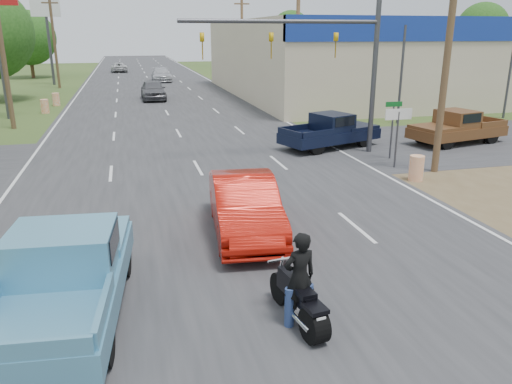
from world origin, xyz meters
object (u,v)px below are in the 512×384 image
object	(u,v)px
rider	(299,282)
distant_car_grey	(153,90)
motorcycle	(300,303)
distant_car_white	(119,67)
distant_car_silver	(161,75)
brown_pickup	(456,127)
navy_pickup	(332,130)
blue_pickup	(66,272)
red_convertible	(245,206)

from	to	relation	value
rider	distant_car_grey	world-z (taller)	rider
motorcycle	distant_car_white	xyz separation A→B (m)	(-3.81, 70.22, 0.17)
motorcycle	rider	size ratio (longest dim) A/B	1.19
motorcycle	distant_car_grey	distance (m)	36.28
distant_car_silver	distant_car_white	distance (m)	17.41
distant_car_grey	distant_car_white	world-z (taller)	distant_car_grey
distant_car_grey	distant_car_silver	size ratio (longest dim) A/B	0.91
rider	brown_pickup	size ratio (longest dim) A/B	0.34
navy_pickup	blue_pickup	bearing A→B (deg)	-59.44
red_convertible	navy_pickup	xyz separation A→B (m)	(6.83, 10.00, 0.04)
red_convertible	navy_pickup	distance (m)	12.11
motorcycle	red_convertible	bearing A→B (deg)	80.93
motorcycle	distant_car_white	world-z (taller)	distant_car_white
navy_pickup	distant_car_silver	world-z (taller)	navy_pickup
distant_car_grey	distant_car_silver	world-z (taller)	distant_car_grey
rider	distant_car_white	distance (m)	70.27
blue_pickup	distant_car_silver	distance (m)	52.23
motorcycle	navy_pickup	size ratio (longest dim) A/B	0.40
motorcycle	navy_pickup	xyz separation A→B (m)	(6.86, 14.90, 0.37)
distant_car_silver	distant_car_white	xyz separation A→B (m)	(-5.00, 16.67, -0.12)
red_convertible	blue_pickup	bearing A→B (deg)	-137.97
red_convertible	rider	world-z (taller)	rider
brown_pickup	distant_car_white	size ratio (longest dim) A/B	1.15
motorcycle	brown_pickup	world-z (taller)	brown_pickup
navy_pickup	distant_car_grey	bearing A→B (deg)	-179.45
distant_car_white	navy_pickup	bearing A→B (deg)	97.77
blue_pickup	distant_car_white	bearing A→B (deg)	95.22
red_convertible	distant_car_silver	bearing A→B (deg)	94.38
red_convertible	rider	distance (m)	4.85
red_convertible	distant_car_grey	world-z (taller)	distant_car_grey
brown_pickup	distant_car_silver	world-z (taller)	brown_pickup
motorcycle	distant_car_grey	world-z (taller)	distant_car_grey
motorcycle	distant_car_silver	world-z (taller)	distant_car_silver
navy_pickup	brown_pickup	distance (m)	6.62
motorcycle	distant_car_grey	size ratio (longest dim) A/B	0.45
rider	distant_car_grey	distance (m)	36.22
red_convertible	motorcycle	size ratio (longest dim) A/B	2.26
motorcycle	distant_car_silver	xyz separation A→B (m)	(1.19, 53.55, 0.29)
distant_car_grey	brown_pickup	bearing A→B (deg)	-57.88
navy_pickup	distant_car_grey	distance (m)	22.69
blue_pickup	navy_pickup	world-z (taller)	blue_pickup
brown_pickup	distant_car_white	bearing A→B (deg)	5.22
navy_pickup	distant_car_grey	xyz separation A→B (m)	(-7.62, 21.37, -0.02)
red_convertible	blue_pickup	xyz separation A→B (m)	(-4.47, -3.28, 0.12)
red_convertible	motorcycle	distance (m)	4.91
motorcycle	blue_pickup	xyz separation A→B (m)	(-4.43, 1.62, 0.44)
rider	blue_pickup	xyz separation A→B (m)	(-4.42, 1.56, 0.01)
red_convertible	motorcycle	world-z (taller)	red_convertible
blue_pickup	brown_pickup	world-z (taller)	blue_pickup
motorcycle	distant_car_grey	xyz separation A→B (m)	(-0.76, 36.27, 0.35)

